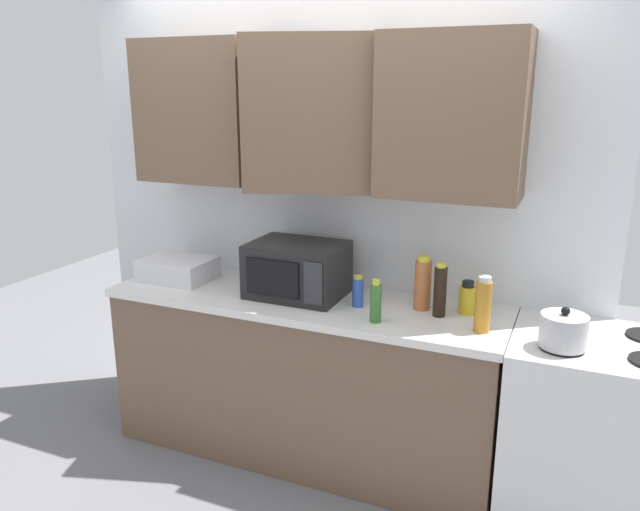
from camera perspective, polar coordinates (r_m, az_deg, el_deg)
wall_back_with_cabinets at (r=3.27m, az=0.18°, el=8.53°), size 2.96×0.51×2.60m
counter_run at (r=3.39m, az=-1.39°, el=-11.05°), size 2.09×0.63×0.90m
stove_range at (r=3.12m, az=23.88°, el=-14.96°), size 0.76×0.64×0.91m
kettle at (r=2.77m, az=21.53°, el=-6.45°), size 0.19×0.19×0.17m
microwave at (r=3.21m, az=-2.13°, el=-1.30°), size 0.48×0.37×0.28m
dish_rack at (r=3.59m, az=-12.96°, el=-1.21°), size 0.38×0.30×0.12m
bottle_soy_dark at (r=2.98m, az=11.01°, el=-3.22°), size 0.06×0.06×0.26m
bottle_amber_vinegar at (r=2.83m, az=14.80°, el=-4.44°), size 0.07×0.07×0.26m
bottle_blue_cleaner at (r=3.07m, az=3.51°, el=-3.35°), size 0.06×0.06×0.16m
bottle_spice_jar at (r=3.05m, az=9.45°, el=-2.59°), size 0.08×0.08×0.27m
bottle_white_jar at (r=3.54m, az=-5.72°, el=-0.85°), size 0.06×0.06×0.16m
bottle_green_oil at (r=2.87m, az=5.16°, el=-4.31°), size 0.05×0.05×0.21m
bottle_yellow_mustard at (r=3.05m, az=13.42°, el=-3.88°), size 0.08×0.08×0.16m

